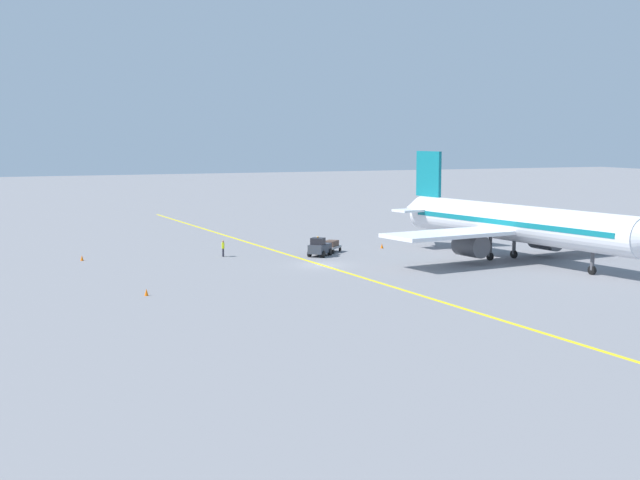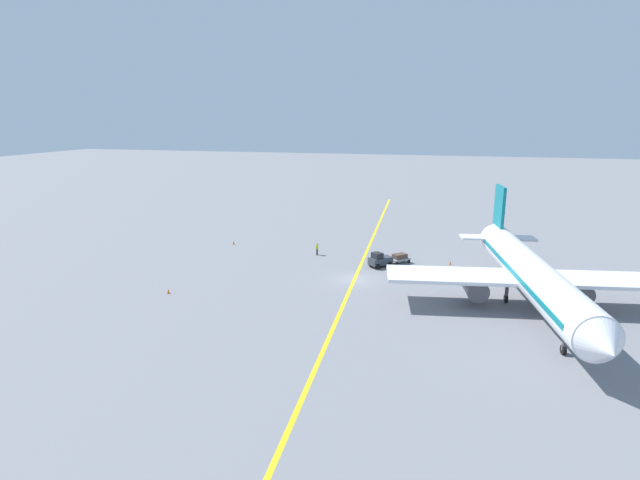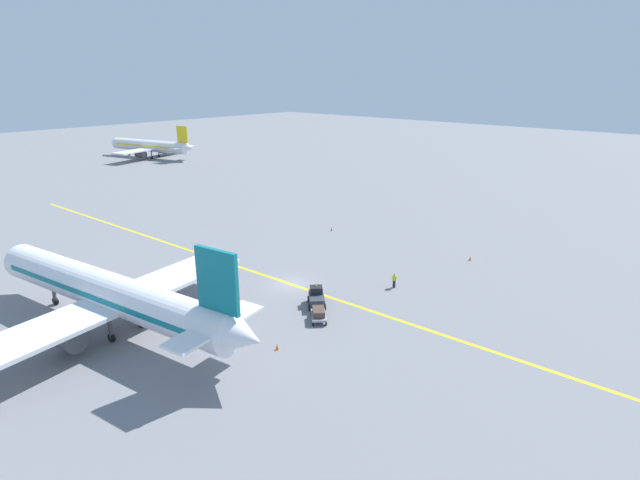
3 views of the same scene
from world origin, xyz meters
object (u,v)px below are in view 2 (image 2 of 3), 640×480
at_px(baggage_tug_dark, 380,260).
at_px(traffic_cone_near_nose, 450,263).
at_px(baggage_cart_trailing, 400,257).
at_px(traffic_cone_by_wingtip, 234,243).
at_px(airplane_at_gate, 530,273).
at_px(ground_crew_worker, 317,249).
at_px(traffic_cone_mid_apron, 168,291).

xyz_separation_m(baggage_tug_dark, traffic_cone_near_nose, (-8.77, -3.30, -0.63)).
relative_size(baggage_cart_trailing, traffic_cone_by_wingtip, 5.16).
bearing_deg(traffic_cone_by_wingtip, baggage_tug_dark, 165.55).
height_order(airplane_at_gate, baggage_cart_trailing, airplane_at_gate).
xyz_separation_m(airplane_at_gate, ground_crew_worker, (25.60, -13.99, -2.80)).
distance_m(airplane_at_gate, baggage_tug_dark, 19.66).
distance_m(airplane_at_gate, ground_crew_worker, 29.31).
distance_m(ground_crew_worker, traffic_cone_near_nose, 18.06).
bearing_deg(traffic_cone_near_nose, ground_crew_worker, -0.35).
bearing_deg(ground_crew_worker, traffic_cone_near_nose, 179.65).
bearing_deg(airplane_at_gate, traffic_cone_by_wingtip, -22.77).
xyz_separation_m(airplane_at_gate, traffic_cone_by_wingtip, (39.37, -16.52, -3.43)).
bearing_deg(airplane_at_gate, traffic_cone_near_nose, -61.45).
xyz_separation_m(airplane_at_gate, baggage_cart_trailing, (14.03, -12.95, -2.95)).
relative_size(airplane_at_gate, traffic_cone_mid_apron, 64.50).
bearing_deg(traffic_cone_mid_apron, ground_crew_worker, -121.46).
distance_m(baggage_cart_trailing, traffic_cone_by_wingtip, 25.60).
relative_size(ground_crew_worker, traffic_cone_by_wingtip, 3.05).
relative_size(airplane_at_gate, baggage_cart_trailing, 12.49).
relative_size(baggage_tug_dark, baggage_cart_trailing, 1.13).
xyz_separation_m(baggage_tug_dark, ground_crew_worker, (9.28, -3.41, 0.01)).
relative_size(ground_crew_worker, traffic_cone_near_nose, 3.05).
distance_m(airplane_at_gate, baggage_cart_trailing, 19.32).
distance_m(baggage_tug_dark, traffic_cone_near_nose, 9.39).
relative_size(traffic_cone_near_nose, traffic_cone_by_wingtip, 1.00).
bearing_deg(traffic_cone_by_wingtip, airplane_at_gate, 157.23).
bearing_deg(traffic_cone_mid_apron, airplane_at_gate, -172.06).
distance_m(baggage_cart_trailing, traffic_cone_near_nose, 6.56).
bearing_deg(airplane_at_gate, traffic_cone_mid_apron, 7.94).
distance_m(traffic_cone_mid_apron, traffic_cone_by_wingtip, 21.83).
bearing_deg(ground_crew_worker, baggage_tug_dark, 159.84).
height_order(airplane_at_gate, ground_crew_worker, airplane_at_gate).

